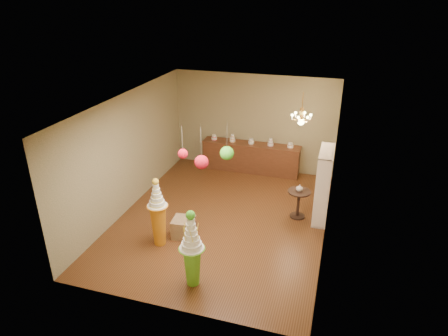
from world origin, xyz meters
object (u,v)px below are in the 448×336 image
(round_table, at_px, (299,200))
(pedestal_orange, at_px, (158,219))
(pedestal_green, at_px, (192,256))
(sideboard, at_px, (251,157))

(round_table, bearing_deg, pedestal_orange, -143.63)
(pedestal_green, xyz_separation_m, round_table, (1.63, 3.11, -0.17))
(pedestal_orange, height_order, round_table, pedestal_orange)
(sideboard, distance_m, round_table, 2.95)
(sideboard, height_order, round_table, sideboard)
(sideboard, bearing_deg, pedestal_green, -88.34)
(pedestal_orange, xyz_separation_m, round_table, (2.82, 2.08, -0.16))
(sideboard, bearing_deg, pedestal_orange, -103.18)
(pedestal_green, distance_m, sideboard, 5.46)
(pedestal_orange, xyz_separation_m, sideboard, (1.04, 4.43, -0.16))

